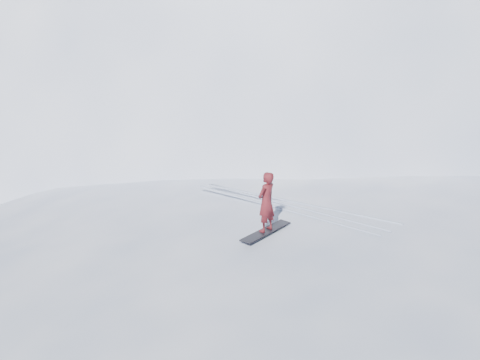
{
  "coord_description": "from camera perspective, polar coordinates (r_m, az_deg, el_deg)",
  "views": [
    {
      "loc": [
        -11.45,
        -5.02,
        7.68
      ],
      "look_at": [
        -3.14,
        4.94,
        3.5
      ],
      "focal_mm": 40.0,
      "sensor_mm": 36.0,
      "label": 1
    }
  ],
  "objects": [
    {
      "name": "board_tracks",
      "position": [
        15.07,
        5.28,
        -2.64
      ],
      "size": [
        2.26,
        5.9,
        0.04
      ],
      "color": "silver",
      "rests_on": "ground"
    },
    {
      "name": "peak_shoulder",
      "position": [
        33.84,
        0.75,
        4.75
      ],
      "size": [
        28.0,
        24.0,
        18.0
      ],
      "primitive_type": "ellipsoid",
      "color": "white",
      "rests_on": "ground"
    },
    {
      "name": "ground",
      "position": [
        14.67,
        23.22,
        -15.32
      ],
      "size": [
        400.0,
        400.0,
        0.0
      ],
      "primitive_type": "plane",
      "color": "white",
      "rests_on": "ground"
    },
    {
      "name": "snowboard",
      "position": [
        13.3,
        2.77,
        -5.47
      ],
      "size": [
        1.72,
        0.62,
        0.03
      ],
      "primitive_type": "cube",
      "rotation": [
        0.0,
        0.0,
        0.18
      ],
      "color": "black",
      "rests_on": "near_ridge"
    },
    {
      "name": "wind_bumps",
      "position": [
        15.12,
        14.94,
        -13.34
      ],
      "size": [
        16.0,
        14.4,
        1.0
      ],
      "color": "white",
      "rests_on": "ground"
    },
    {
      "name": "snowboarder",
      "position": [
        13.02,
        2.82,
        -2.35
      ],
      "size": [
        0.61,
        0.46,
        1.52
      ],
      "primitive_type": "imported",
      "rotation": [
        0.0,
        0.0,
        3.32
      ],
      "color": "maroon",
      "rests_on": "snowboard"
    },
    {
      "name": "near_ridge",
      "position": [
        16.68,
        15.64,
        -10.27
      ],
      "size": [
        36.0,
        28.0,
        4.8
      ],
      "primitive_type": "ellipsoid",
      "color": "white",
      "rests_on": "ground"
    },
    {
      "name": "summit_peak",
      "position": [
        46.26,
        7.3,
        8.17
      ],
      "size": [
        60.0,
        56.0,
        56.0
      ],
      "primitive_type": "ellipsoid",
      "color": "white",
      "rests_on": "ground"
    }
  ]
}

